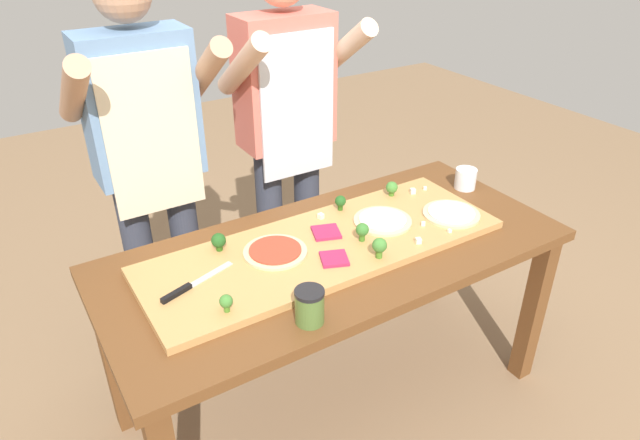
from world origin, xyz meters
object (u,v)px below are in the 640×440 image
Objects in this scene: cheese_crumble_a at (425,188)px; pizza_whole_tomato_red at (275,251)px; cook_left at (148,151)px; broccoli_floret_front_left at (219,241)px; broccoli_floret_back_right at (380,246)px; broccoli_floret_center_right at (392,188)px; pizza_slice_far_left at (327,232)px; broccoli_floret_back_mid at (226,302)px; cheese_crumble_c at (413,191)px; pizza_whole_cheese_artichoke at (383,220)px; prep_table at (335,271)px; broccoli_floret_front_mid at (362,230)px; cheese_crumble_e at (321,216)px; cheese_crumble_f at (418,241)px; pizza_whole_white_garlic at (451,213)px; broccoli_floret_back_left at (340,202)px; cheese_crumble_b at (449,231)px; pizza_slice_near_left at (334,259)px; sauce_jar at (310,306)px; cook_right at (287,122)px; chefs_knife at (188,287)px; cheese_crumble_d at (423,224)px.

pizza_whole_tomato_red is at bearing -172.82° from cheese_crumble_a.
broccoli_floret_front_left is at bearing -80.90° from cook_left.
broccoli_floret_center_right is (0.32, 0.34, -0.01)m from broccoli_floret_back_right.
pizza_slice_far_left is 0.54m from broccoli_floret_back_mid.
broccoli_floret_front_left is 3.14× the size of cheese_crumble_c.
pizza_whole_cheese_artichoke is at bearing -3.37° from pizza_whole_tomato_red.
pizza_whole_tomato_red is at bearing 167.43° from prep_table.
cheese_crumble_c is at bearing 37.09° from broccoli_floret_back_right.
broccoli_floret_front_mid reaches higher than broccoli_floret_back_mid.
cheese_crumble_e and cheese_crumble_f have the same top height.
pizza_whole_white_garlic is 10.89× the size of cheese_crumble_e.
broccoli_floret_center_right is at bearing 43.41° from pizza_whole_cheese_artichoke.
broccoli_floret_back_left reaches higher than cheese_crumble_b.
cook_left is at bearing 152.27° from cheese_crumble_c.
pizza_slice_near_left is 0.85m from cook_left.
broccoli_floret_back_mid is 0.73m from cheese_crumble_f.
cook_right reaches higher than sauce_jar.
cheese_crumble_b is 0.60× the size of cheese_crumble_c.
pizza_whole_tomato_red reaches higher than pizza_slice_near_left.
pizza_slice_near_left is at bearing -126.13° from prep_table.
chefs_knife is 13.90× the size of cheese_crumble_f.
pizza_slice_far_left is 1.68× the size of broccoli_floret_back_mid.
sauce_jar is (-0.22, -0.20, 0.02)m from pizza_slice_near_left.
pizza_slice_far_left is at bearing -105.49° from cook_right.
pizza_whole_tomato_red is 11.30× the size of cheese_crumble_f.
cook_right reaches higher than cheese_crumble_e.
pizza_whole_cheese_artichoke is 0.65m from cook_right.
sauce_jar is at bearing -149.98° from cheese_crumble_c.
broccoli_floret_back_mid reaches higher than pizza_whole_white_garlic.
broccoli_floret_front_left is (-0.38, 0.17, 0.16)m from prep_table.
broccoli_floret_back_right is at bearing -147.09° from cheese_crumble_a.
pizza_slice_far_left is at bearing 4.99° from chefs_knife.
cheese_crumble_b is 0.63× the size of cheese_crumble_f.
broccoli_floret_center_right is at bearing 110.28° from pizza_whole_white_garlic.
sauce_jar reaches higher than broccoli_floret_center_right.
broccoli_floret_back_mid is (-0.27, -0.20, 0.03)m from pizza_whole_tomato_red.
cheese_crumble_f reaches higher than pizza_slice_far_left.
chefs_knife is 0.81m from cheese_crumble_f.
broccoli_floret_back_left is 0.34m from cheese_crumble_c.
pizza_whole_tomato_red is 0.21m from pizza_slice_near_left.
prep_table is 0.44m from sauce_jar.
cheese_crumble_f is (0.79, -0.18, 0.00)m from chefs_knife.
pizza_whole_tomato_red is at bearing -167.99° from broccoli_floret_center_right.
cheese_crumble_b is at bearing 10.76° from sauce_jar.
broccoli_floret_back_left is 1.06× the size of broccoli_floret_back_mid.
broccoli_floret_center_right is at bearing 35.72° from broccoli_floret_front_mid.
broccoli_floret_back_right reaches higher than broccoli_floret_center_right.
broccoli_floret_front_left is 0.58× the size of sauce_jar.
prep_table is 120.10× the size of cheese_crumble_d.
cheese_crumble_d is (0.27, 0.08, -0.04)m from broccoli_floret_back_right.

